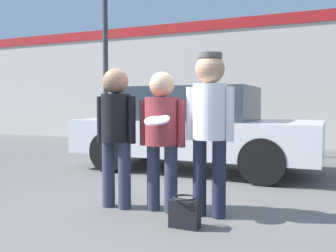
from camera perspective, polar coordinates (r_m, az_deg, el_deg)
name	(u,v)px	position (r m, az deg, el deg)	size (l,w,h in m)	color
ground_plane	(159,209)	(4.47, -1.36, -12.56)	(56.00, 56.00, 0.00)	#5B5956
storefront_building	(264,80)	(11.03, 14.41, 6.74)	(24.00, 0.22, 3.67)	beige
person_left	(116,126)	(4.42, -7.93, 0.01)	(0.51, 0.34, 1.64)	#2D3347
person_middle_with_frisbee	(162,129)	(4.23, -0.93, -0.43)	(0.56, 0.61, 1.59)	#2D3347
person_right	(210,118)	(4.05, 6.36, 1.24)	(0.53, 0.36, 1.77)	#1E2338
parked_car_near	(194,128)	(6.87, 3.97, -0.34)	(4.36, 1.78, 1.52)	silver
street_lamp	(115,12)	(8.98, -8.09, 16.76)	(1.40, 0.35, 5.28)	#38383D
handbag	(185,213)	(3.81, 2.56, -13.06)	(0.30, 0.23, 0.31)	black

